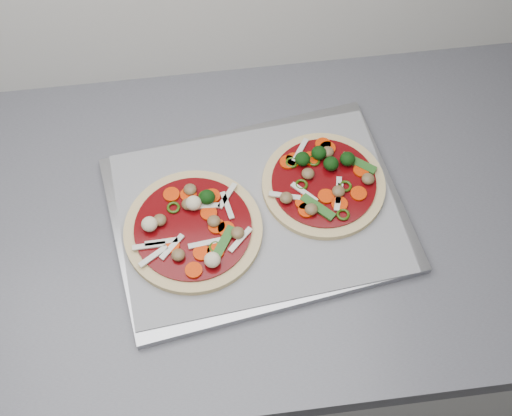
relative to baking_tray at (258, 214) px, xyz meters
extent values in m
cube|color=silver|center=(-0.31, 0.00, -0.48)|extent=(3.60, 0.60, 0.86)
cube|color=slate|center=(-0.31, 0.00, -0.03)|extent=(3.60, 0.60, 0.04)
cube|color=#97979D|center=(0.00, 0.00, 0.00)|extent=(0.48, 0.38, 0.01)
cube|color=gray|center=(0.00, 0.00, 0.01)|extent=(0.44, 0.34, 0.00)
cylinder|color=#DEC888|center=(-0.10, -0.02, 0.01)|extent=(0.25, 0.25, 0.01)
cylinder|color=#5E0A0A|center=(-0.10, -0.02, 0.02)|extent=(0.21, 0.21, 0.00)
ellipsoid|color=brown|center=(-0.15, -0.01, 0.03)|extent=(0.03, 0.03, 0.01)
cube|color=silver|center=(-0.08, -0.05, 0.03)|extent=(0.05, 0.01, 0.00)
cube|color=silver|center=(-0.16, -0.07, 0.03)|extent=(0.04, 0.03, 0.00)
ellipsoid|color=brown|center=(-0.07, -0.02, 0.03)|extent=(0.03, 0.03, 0.01)
cylinder|color=#F93702|center=(-0.09, -0.07, 0.03)|extent=(0.03, 0.03, 0.00)
ellipsoid|color=beige|center=(-0.16, -0.02, 0.03)|extent=(0.03, 0.03, 0.02)
ellipsoid|color=beige|center=(-0.09, 0.01, 0.03)|extent=(0.03, 0.03, 0.02)
ellipsoid|color=brown|center=(-0.10, 0.01, 0.03)|extent=(0.02, 0.02, 0.01)
cylinder|color=#F93702|center=(-0.10, 0.03, 0.03)|extent=(0.03, 0.03, 0.00)
cylinder|color=#F93702|center=(-0.07, -0.07, 0.03)|extent=(0.03, 0.03, 0.00)
ellipsoid|color=beige|center=(-0.08, -0.09, 0.03)|extent=(0.03, 0.03, 0.02)
cube|color=silver|center=(-0.04, 0.02, 0.03)|extent=(0.03, 0.04, 0.00)
ellipsoid|color=brown|center=(-0.04, -0.04, 0.03)|extent=(0.03, 0.03, 0.01)
torus|color=#26440B|center=(-0.13, 0.01, 0.03)|extent=(0.03, 0.03, 0.00)
cube|color=silver|center=(-0.08, 0.01, 0.03)|extent=(0.05, 0.01, 0.00)
cube|color=silver|center=(-0.05, 0.01, 0.03)|extent=(0.02, 0.05, 0.00)
ellipsoid|color=brown|center=(-0.12, -0.07, 0.03)|extent=(0.02, 0.02, 0.01)
torus|color=#26440B|center=(-0.08, 0.03, 0.03)|extent=(0.02, 0.02, 0.00)
cylinder|color=#F93702|center=(-0.07, 0.00, 0.03)|extent=(0.03, 0.03, 0.00)
cylinder|color=#F93702|center=(-0.05, -0.03, 0.03)|extent=(0.03, 0.03, 0.00)
cube|color=silver|center=(-0.13, -0.05, 0.03)|extent=(0.04, 0.04, 0.00)
cube|color=silver|center=(-0.16, -0.05, 0.03)|extent=(0.05, 0.01, 0.00)
ellipsoid|color=brown|center=(-0.10, 0.04, 0.03)|extent=(0.03, 0.03, 0.01)
cylinder|color=#F93702|center=(-0.07, 0.03, 0.03)|extent=(0.03, 0.03, 0.00)
ellipsoid|color=#11340D|center=(-0.07, 0.02, 0.03)|extent=(0.03, 0.03, 0.02)
cylinder|color=#F93702|center=(-0.13, 0.04, 0.03)|extent=(0.03, 0.03, 0.00)
torus|color=#26440B|center=(-0.07, -0.06, 0.03)|extent=(0.03, 0.03, 0.00)
cylinder|color=#F93702|center=(-0.10, -0.09, 0.03)|extent=(0.04, 0.04, 0.00)
cube|color=silver|center=(-0.03, -0.05, 0.03)|extent=(0.04, 0.04, 0.00)
cylinder|color=#F93702|center=(-0.13, -0.05, 0.03)|extent=(0.04, 0.04, 0.00)
cylinder|color=#F93702|center=(-0.06, -0.03, 0.03)|extent=(0.04, 0.04, 0.00)
cube|color=silver|center=(-0.15, -0.04, 0.03)|extent=(0.05, 0.01, 0.00)
cube|color=#2D611F|center=(-0.06, -0.06, 0.03)|extent=(0.04, 0.06, 0.00)
cylinder|color=#DEC888|center=(0.11, 0.03, 0.01)|extent=(0.21, 0.21, 0.01)
cylinder|color=#5E0A0A|center=(0.11, 0.03, 0.02)|extent=(0.18, 0.18, 0.00)
ellipsoid|color=#11340D|center=(0.08, 0.07, 0.03)|extent=(0.03, 0.03, 0.02)
cylinder|color=#F93702|center=(0.07, 0.00, 0.02)|extent=(0.03, 0.03, 0.00)
ellipsoid|color=brown|center=(0.12, 0.01, 0.03)|extent=(0.02, 0.02, 0.01)
cube|color=#2D611F|center=(0.16, 0.06, 0.03)|extent=(0.05, 0.05, 0.00)
ellipsoid|color=brown|center=(0.08, -0.02, 0.03)|extent=(0.03, 0.03, 0.01)
torus|color=#26440B|center=(0.10, 0.07, 0.03)|extent=(0.03, 0.03, 0.00)
cube|color=#2D611F|center=(0.09, -0.01, 0.03)|extent=(0.05, 0.05, 0.00)
cylinder|color=#F93702|center=(0.12, 0.10, 0.02)|extent=(0.04, 0.04, 0.00)
cylinder|color=#F93702|center=(0.07, 0.08, 0.02)|extent=(0.04, 0.04, 0.00)
cube|color=silver|center=(0.12, 0.00, 0.03)|extent=(0.02, 0.05, 0.00)
cylinder|color=#F93702|center=(0.17, 0.04, 0.02)|extent=(0.03, 0.03, 0.00)
cylinder|color=#F93702|center=(0.12, 0.09, 0.02)|extent=(0.03, 0.03, 0.00)
cylinder|color=#F93702|center=(0.12, -0.01, 0.02)|extent=(0.04, 0.04, 0.00)
torus|color=#26440B|center=(0.14, 0.02, 0.03)|extent=(0.03, 0.03, 0.00)
cylinder|color=#F93702|center=(0.10, 0.00, 0.02)|extent=(0.03, 0.03, 0.00)
cylinder|color=#F93702|center=(0.07, -0.02, 0.02)|extent=(0.04, 0.04, 0.00)
ellipsoid|color=#11340D|center=(0.15, 0.06, 0.03)|extent=(0.03, 0.03, 0.02)
cube|color=silver|center=(0.07, 0.01, 0.03)|extent=(0.04, 0.04, 0.00)
ellipsoid|color=#11340D|center=(0.12, 0.06, 0.03)|extent=(0.03, 0.03, 0.02)
ellipsoid|color=#11340D|center=(0.11, 0.08, 0.03)|extent=(0.02, 0.02, 0.02)
ellipsoid|color=brown|center=(0.17, 0.02, 0.03)|extent=(0.02, 0.02, 0.01)
ellipsoid|color=brown|center=(0.08, 0.04, 0.03)|extent=(0.03, 0.03, 0.01)
torus|color=#26440B|center=(0.07, 0.03, 0.03)|extent=(0.02, 0.02, 0.00)
cube|color=silver|center=(0.04, 0.01, 0.03)|extent=(0.05, 0.02, 0.00)
torus|color=#26440B|center=(0.12, -0.03, 0.03)|extent=(0.02, 0.02, 0.00)
cube|color=silver|center=(0.08, 0.09, 0.03)|extent=(0.03, 0.04, 0.00)
ellipsoid|color=brown|center=(0.12, 0.08, 0.03)|extent=(0.03, 0.03, 0.01)
cylinder|color=#F93702|center=(0.09, 0.07, 0.02)|extent=(0.03, 0.03, 0.00)
torus|color=#26440B|center=(0.06, 0.07, 0.03)|extent=(0.03, 0.03, 0.00)
cylinder|color=#F93702|center=(0.15, 0.00, 0.02)|extent=(0.03, 0.03, 0.00)
cylinder|color=#F93702|center=(0.06, 0.07, 0.02)|extent=(0.04, 0.04, 0.00)
cube|color=silver|center=(0.12, 0.01, 0.03)|extent=(0.02, 0.05, 0.00)
ellipsoid|color=brown|center=(0.04, 0.01, 0.03)|extent=(0.03, 0.03, 0.01)
camera|label=1|loc=(-0.07, -0.54, 0.94)|focal=50.00mm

